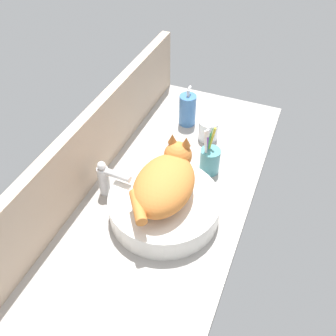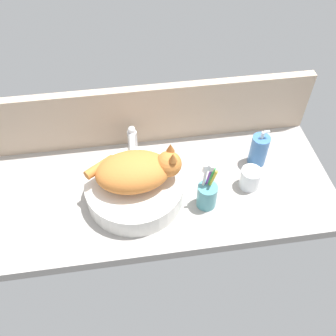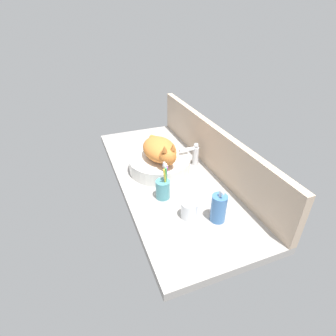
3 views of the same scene
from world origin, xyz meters
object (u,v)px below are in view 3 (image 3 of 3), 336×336
cat (161,150)px  toothbrush_cup (163,188)px  sink_basin (160,164)px  faucet (194,153)px  soap_dispenser (219,208)px  water_glass (189,211)px

cat → toothbrush_cup: (22.61, -6.90, -8.12)cm
sink_basin → faucet: bearing=86.9°
sink_basin → faucet: size_ratio=2.50×
soap_dispenser → faucet: bearing=167.0°
cat → water_glass: size_ratio=4.15×
sink_basin → soap_dispenser: 48.26cm
sink_basin → toothbrush_cup: (23.97, -6.78, 1.50)cm
soap_dispenser → toothbrush_cup: bearing=-144.6°
sink_basin → cat: size_ratio=1.05×
cat → faucet: (-0.26, 20.24, -6.19)cm
faucet → soap_dispenser: 47.32cm
water_glass → toothbrush_cup: bearing=-161.3°
cat → toothbrush_cup: size_ratio=1.73×
sink_basin → soap_dispenser: soap_dispenser is taller
faucet → toothbrush_cup: bearing=-49.9°
sink_basin → toothbrush_cup: bearing=-15.8°
cat → water_glass: cat is taller
faucet → sink_basin: bearing=-93.1°
soap_dispenser → cat: bearing=-168.2°
faucet → soap_dispenser: soap_dispenser is taller
sink_basin → soap_dispenser: size_ratio=2.12×
faucet → water_glass: bearing=-28.1°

